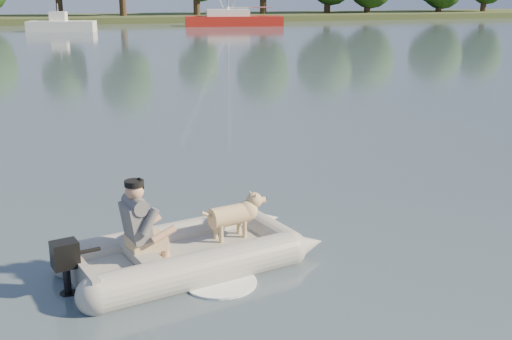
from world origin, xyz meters
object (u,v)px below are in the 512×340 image
object	(u,v)px
dog	(230,219)
motorboat	(61,18)
dinghy	(189,224)
sailboat	(233,20)
man	(138,219)

from	to	relation	value
dog	motorboat	xyz separation A→B (m)	(-2.12, 46.38, 0.55)
dinghy	dog	bearing A→B (deg)	4.57
motorboat	dinghy	bearing A→B (deg)	-75.47
dinghy	sailboat	world-z (taller)	sailboat
man	dinghy	bearing A→B (deg)	-4.24
dinghy	dog	size ratio (longest dim) A/B	5.16
man	sailboat	size ratio (longest dim) A/B	0.08
man	motorboat	distance (m)	46.71
sailboat	dog	bearing A→B (deg)	-95.44
dog	sailboat	world-z (taller)	sailboat
dinghy	sailboat	xyz separation A→B (m)	(13.38, 50.31, -0.03)
sailboat	man	bearing A→B (deg)	-96.65
man	motorboat	world-z (taller)	motorboat
dinghy	sailboat	distance (m)	52.06
dog	motorboat	world-z (taller)	motorboat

